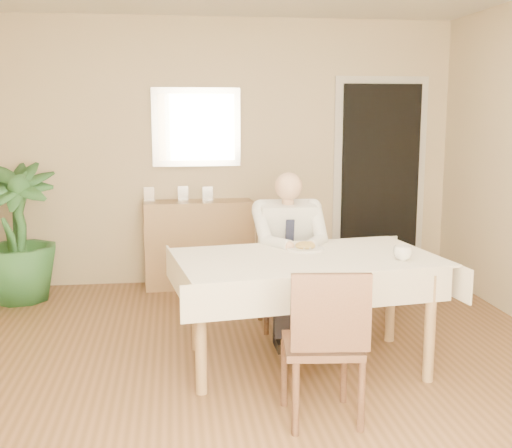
{
  "coord_description": "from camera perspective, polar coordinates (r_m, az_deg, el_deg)",
  "views": [
    {
      "loc": [
        -0.54,
        -3.87,
        1.69
      ],
      "look_at": [
        0.0,
        0.35,
        0.95
      ],
      "focal_mm": 45.0,
      "sensor_mm": 36.0,
      "label": 1
    }
  ],
  "objects": [
    {
      "name": "photo_frame_left",
      "position": [
        6.28,
        -9.49,
        2.63
      ],
      "size": [
        0.1,
        0.02,
        0.14
      ],
      "primitive_type": "cube",
      "color": "silver",
      "rests_on": "sideboard"
    },
    {
      "name": "potted_palm",
      "position": [
        6.15,
        -20.45,
        -0.77
      ],
      "size": [
        0.76,
        0.76,
        1.24
      ],
      "primitive_type": "imported",
      "rotation": [
        0.0,
        0.0,
        -0.1
      ],
      "color": "#245125",
      "rests_on": "ground"
    },
    {
      "name": "photo_frame_center",
      "position": [
        6.3,
        -6.51,
        2.73
      ],
      "size": [
        0.1,
        0.02,
        0.14
      ],
      "primitive_type": "cube",
      "color": "silver",
      "rests_on": "sideboard"
    },
    {
      "name": "mirror",
      "position": [
        6.34,
        -5.33,
        8.56
      ],
      "size": [
        0.86,
        0.04,
        0.76
      ],
      "color": "silver",
      "rests_on": "room"
    },
    {
      "name": "coffee_mug",
      "position": [
        4.23,
        12.91,
        -2.53
      ],
      "size": [
        0.15,
        0.15,
        0.09
      ],
      "primitive_type": "imported",
      "rotation": [
        0.0,
        0.0,
        -0.34
      ],
      "color": "white",
      "rests_on": "dining_table"
    },
    {
      "name": "chair_near",
      "position": [
        3.51,
        6.18,
        -10.09
      ],
      "size": [
        0.46,
        0.46,
        0.88
      ],
      "rotation": [
        0.0,
        0.0,
        -0.1
      ],
      "color": "#432B1C",
      "rests_on": "ground"
    },
    {
      "name": "seated_man",
      "position": [
        4.84,
        3.07,
        -2.06
      ],
      "size": [
        0.48,
        0.72,
        1.24
      ],
      "color": "silver",
      "rests_on": "ground"
    },
    {
      "name": "dining_table",
      "position": [
        4.27,
        4.5,
        -3.99
      ],
      "size": [
        1.86,
        1.25,
        0.75
      ],
      "rotation": [
        0.0,
        0.0,
        0.14
      ],
      "color": "olive",
      "rests_on": "ground"
    },
    {
      "name": "fork",
      "position": [
        4.38,
        4.05,
        -2.16
      ],
      "size": [
        0.01,
        0.13,
        0.01
      ],
      "primitive_type": "cylinder",
      "rotation": [
        1.57,
        0.0,
        0.0
      ],
      "color": "silver",
      "rests_on": "dining_table"
    },
    {
      "name": "food",
      "position": [
        4.45,
        4.4,
        -1.92
      ],
      "size": [
        0.14,
        0.14,
        0.06
      ],
      "primitive_type": "ellipsoid",
      "color": "olive",
      "rests_on": "dining_table"
    },
    {
      "name": "window",
      "position": [
        1.52,
        13.74,
        0.53
      ],
      "size": [
        1.34,
        0.04,
        1.44
      ],
      "color": "beige",
      "rests_on": "room"
    },
    {
      "name": "chair_far",
      "position": [
        5.16,
        2.48,
        -3.64
      ],
      "size": [
        0.44,
        0.44,
        0.87
      ],
      "rotation": [
        0.0,
        0.0,
        0.09
      ],
      "color": "#432B1C",
      "rests_on": "ground"
    },
    {
      "name": "plate",
      "position": [
        4.45,
        4.4,
        -2.2
      ],
      "size": [
        0.26,
        0.26,
        0.02
      ],
      "primitive_type": "cylinder",
      "color": "white",
      "rests_on": "dining_table"
    },
    {
      "name": "photo_frame_right",
      "position": [
        6.25,
        -4.32,
        2.7
      ],
      "size": [
        0.1,
        0.02,
        0.14
      ],
      "primitive_type": "cube",
      "color": "silver",
      "rests_on": "sideboard"
    },
    {
      "name": "sideboard",
      "position": [
        6.32,
        -5.11,
        -1.75
      ],
      "size": [
        1.07,
        0.42,
        0.84
      ],
      "primitive_type": "cube",
      "rotation": [
        0.0,
        0.0,
        0.06
      ],
      "color": "olive",
      "rests_on": "ground"
    },
    {
      "name": "knife",
      "position": [
        4.4,
        5.07,
        -2.13
      ],
      "size": [
        0.01,
        0.13,
        0.01
      ],
      "primitive_type": "cylinder",
      "rotation": [
        1.57,
        0.0,
        0.0
      ],
      "color": "silver",
      "rests_on": "dining_table"
    },
    {
      "name": "room",
      "position": [
        3.92,
        0.65,
        4.17
      ],
      "size": [
        5.0,
        5.02,
        2.6
      ],
      "color": "brown",
      "rests_on": "ground"
    },
    {
      "name": "doorway",
      "position": [
        6.7,
        10.93,
        3.78
      ],
      "size": [
        0.96,
        0.07,
        2.1
      ],
      "color": "beige",
      "rests_on": "ground"
    }
  ]
}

